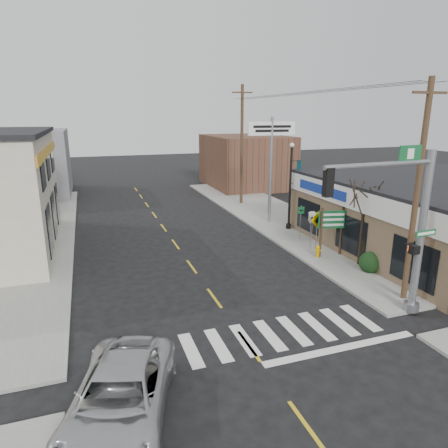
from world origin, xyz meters
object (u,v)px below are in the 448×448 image
object	(u,v)px
bare_tree	(366,187)
utility_pole_near	(417,192)
traffic_signal_pole	(407,218)
lamp_post	(291,180)
utility_pole_far	(242,144)
guide_sign	(332,224)
suv	(120,398)
fire_hydrant	(318,251)
dance_center_sign	(271,145)

from	to	relation	value
bare_tree	utility_pole_near	xyz separation A→B (m)	(-0.75, -4.05, 0.51)
traffic_signal_pole	lamp_post	bearing A→B (deg)	77.83
bare_tree	utility_pole_far	xyz separation A→B (m)	(-0.41, 16.29, 1.04)
guide_sign	lamp_post	xyz separation A→B (m)	(0.48, 5.77, 1.59)
traffic_signal_pole	lamp_post	world-z (taller)	traffic_signal_pole
suv	guide_sign	size ratio (longest dim) A/B	1.88
traffic_signal_pole	utility_pole_near	world-z (taller)	utility_pole_near
fire_hydrant	bare_tree	size ratio (longest dim) A/B	0.13
dance_center_sign	utility_pole_far	world-z (taller)	utility_pole_far
suv	bare_tree	bearing A→B (deg)	46.88
suv	bare_tree	world-z (taller)	bare_tree
guide_sign	utility_pole_near	distance (m)	6.37
suv	guide_sign	bearing A→B (deg)	53.62
suv	utility_pole_near	distance (m)	13.40
traffic_signal_pole	utility_pole_far	distance (m)	21.47
guide_sign	lamp_post	distance (m)	6.01
utility_pole_near	lamp_post	bearing A→B (deg)	89.11
lamp_post	dance_center_sign	bearing A→B (deg)	115.01
guide_sign	lamp_post	bearing A→B (deg)	99.20
fire_hydrant	bare_tree	world-z (taller)	bare_tree
utility_pole_near	utility_pole_far	distance (m)	20.35
utility_pole_near	utility_pole_far	xyz separation A→B (m)	(0.35, 20.34, 0.53)
dance_center_sign	utility_pole_far	bearing A→B (deg)	88.00
fire_hydrant	bare_tree	xyz separation A→B (m)	(1.53, -1.67, 3.81)
suv	fire_hydrant	bearing A→B (deg)	55.53
traffic_signal_pole	utility_pole_far	size ratio (longest dim) A/B	0.66
bare_tree	utility_pole_far	distance (m)	16.33
traffic_signal_pole	utility_pole_far	world-z (taller)	utility_pole_far
guide_sign	fire_hydrant	size ratio (longest dim) A/B	4.16
guide_sign	dance_center_sign	world-z (taller)	dance_center_sign
suv	utility_pole_far	bearing A→B (deg)	79.32
dance_center_sign	traffic_signal_pole	bearing A→B (deg)	-93.92
traffic_signal_pole	suv	bearing A→B (deg)	-171.93
traffic_signal_pole	dance_center_sign	world-z (taller)	dance_center_sign
suv	lamp_post	bearing A→B (deg)	66.56
fire_hydrant	utility_pole_near	size ratio (longest dim) A/B	0.07
suv	fire_hydrant	xyz separation A→B (m)	(11.55, 9.04, -0.24)
fire_hydrant	dance_center_sign	size ratio (longest dim) A/B	0.09
lamp_post	suv	bearing A→B (deg)	-119.58
utility_pole_near	bare_tree	bearing A→B (deg)	81.03
utility_pole_near	fire_hydrant	bearing A→B (deg)	99.31
lamp_post	dance_center_sign	world-z (taller)	dance_center_sign
dance_center_sign	utility_pole_near	world-z (taller)	utility_pole_near
fire_hydrant	bare_tree	distance (m)	4.43
lamp_post	utility_pole_far	bearing A→B (deg)	102.34
dance_center_sign	fire_hydrant	bearing A→B (deg)	-94.09
guide_sign	traffic_signal_pole	bearing A→B (deg)	-87.66
utility_pole_far	guide_sign	bearing A→B (deg)	-88.46
suv	utility_pole_near	world-z (taller)	utility_pole_near
suv	traffic_signal_pole	xyz separation A→B (m)	(10.97, 2.29, 3.37)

